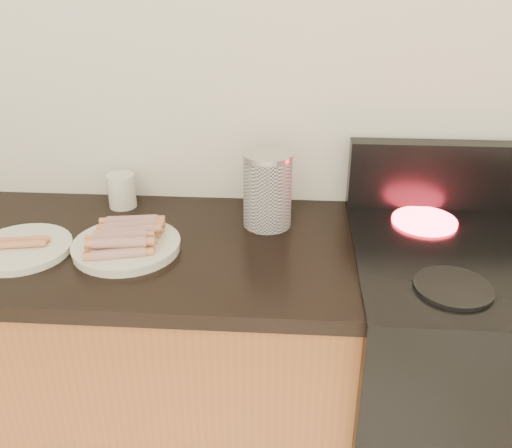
# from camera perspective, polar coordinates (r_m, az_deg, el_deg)

# --- Properties ---
(wall_back) EXTENTS (4.00, 0.04, 2.60)m
(wall_back) POSITION_cam_1_polar(r_m,az_deg,el_deg) (1.67, -4.37, 15.26)
(wall_back) COLOR silver
(wall_back) RESTS_ON ground
(stove) EXTENTS (0.76, 0.65, 0.91)m
(stove) POSITION_cam_1_polar(r_m,az_deg,el_deg) (1.84, 20.96, -15.27)
(stove) COLOR black
(stove) RESTS_ON floor
(stove_panel) EXTENTS (0.76, 0.06, 0.20)m
(stove_panel) POSITION_cam_1_polar(r_m,az_deg,el_deg) (1.79, 21.51, 4.47)
(stove_panel) COLOR black
(stove_panel) RESTS_ON stove
(burner_near_left) EXTENTS (0.18, 0.18, 0.01)m
(burner_near_left) POSITION_cam_1_polar(r_m,az_deg,el_deg) (1.39, 19.14, -6.01)
(burner_near_left) COLOR black
(burner_near_left) RESTS_ON stove
(burner_far_left) EXTENTS (0.18, 0.18, 0.01)m
(burner_far_left) POSITION_cam_1_polar(r_m,az_deg,el_deg) (1.68, 16.49, 0.29)
(burner_far_left) COLOR #FF1E2D
(burner_far_left) RESTS_ON stove
(main_plate) EXTENTS (0.28, 0.28, 0.02)m
(main_plate) POSITION_cam_1_polar(r_m,az_deg,el_deg) (1.53, -12.81, -2.27)
(main_plate) COLOR white
(main_plate) RESTS_ON counter_slab
(side_plate) EXTENTS (0.28, 0.28, 0.02)m
(side_plate) POSITION_cam_1_polar(r_m,az_deg,el_deg) (1.60, -22.39, -2.29)
(side_plate) COLOR white
(side_plate) RESTS_ON counter_slab
(hotdog_pile) EXTENTS (0.13, 0.21, 0.05)m
(hotdog_pile) POSITION_cam_1_polar(r_m,az_deg,el_deg) (1.51, -12.94, -1.13)
(hotdog_pile) COLOR maroon
(hotdog_pile) RESTS_ON main_plate
(plain_sausages) EXTENTS (0.13, 0.07, 0.02)m
(plain_sausages) POSITION_cam_1_polar(r_m,az_deg,el_deg) (1.59, -22.51, -1.69)
(plain_sausages) COLOR #CA824E
(plain_sausages) RESTS_ON side_plate
(canister) EXTENTS (0.14, 0.14, 0.21)m
(canister) POSITION_cam_1_polar(r_m,az_deg,el_deg) (1.58, 1.15, 3.47)
(canister) COLOR white
(canister) RESTS_ON counter_slab
(mug) EXTENTS (0.11, 0.11, 0.10)m
(mug) POSITION_cam_1_polar(r_m,az_deg,el_deg) (1.76, -13.29, 3.28)
(mug) COLOR silver
(mug) RESTS_ON counter_slab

